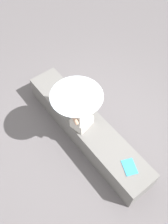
% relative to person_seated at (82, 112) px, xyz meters
% --- Properties ---
extents(ground_plane, '(14.00, 14.00, 0.00)m').
position_rel_person_seated_xyz_m(ground_plane, '(0.01, -0.11, -0.87)').
color(ground_plane, '#605B5E').
extents(stone_bench, '(3.10, 0.60, 0.49)m').
position_rel_person_seated_xyz_m(stone_bench, '(0.01, -0.11, -0.63)').
color(stone_bench, slate).
rests_on(stone_bench, ground).
extents(person_seated, '(0.34, 0.50, 0.90)m').
position_rel_person_seated_xyz_m(person_seated, '(0.00, 0.00, 0.00)').
color(person_seated, beige).
rests_on(person_seated, stone_bench).
extents(parasol, '(0.86, 0.86, 1.03)m').
position_rel_person_seated_xyz_m(parasol, '(0.07, 0.04, 0.51)').
color(parasol, '#B7B7BC').
rests_on(parasol, stone_bench).
extents(handbag_black, '(0.28, 0.21, 0.26)m').
position_rel_person_seated_xyz_m(handbag_black, '(0.54, -0.18, -0.26)').
color(handbag_black, black).
rests_on(handbag_black, stone_bench).
extents(magazine, '(0.34, 0.29, 0.01)m').
position_rel_person_seated_xyz_m(magazine, '(-1.13, -0.12, -0.38)').
color(magazine, '#339ED1').
rests_on(magazine, stone_bench).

